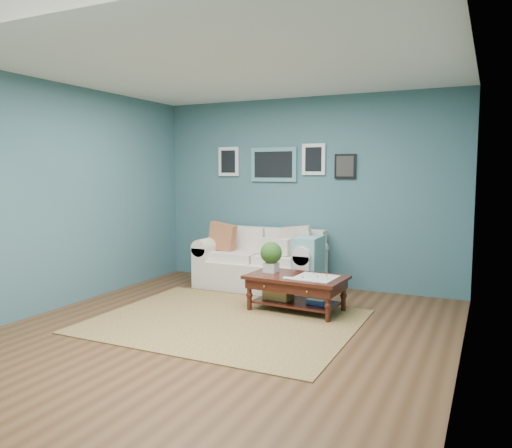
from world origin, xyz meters
The scene contains 4 objects.
room_shell centered at (-0.01, 0.06, 1.36)m, with size 5.00×5.02×2.70m.
area_rug centered at (-0.16, 0.38, 0.01)m, with size 2.80×2.24×0.01m, color brown.
loveseat centered at (-0.41, 2.02, 0.38)m, with size 1.81×0.82×0.93m.
coffee_table centered at (0.34, 1.12, 0.35)m, with size 1.18×0.73×0.80m.
Camera 1 is at (2.45, -4.30, 1.65)m, focal length 35.00 mm.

